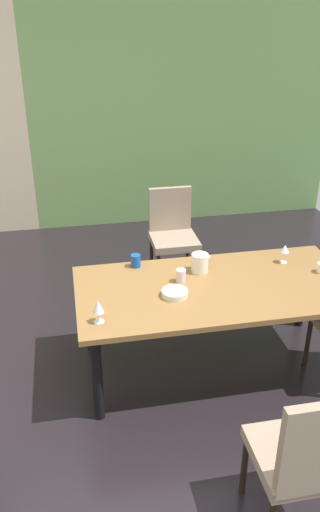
# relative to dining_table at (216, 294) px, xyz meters

# --- Properties ---
(ground_plane) EXTENTS (5.92, 6.23, 0.02)m
(ground_plane) POSITION_rel_dining_table_xyz_m (-0.60, -0.05, -0.65)
(ground_plane) COLOR black
(garden_window_panel) EXTENTS (3.74, 0.10, 2.87)m
(garden_window_panel) POSITION_rel_dining_table_xyz_m (0.49, 3.02, 0.80)
(garden_window_panel) COLOR #6C9354
(garden_window_panel) RESTS_ON ground_plane
(dining_table) EXTENTS (2.01, 0.97, 0.71)m
(dining_table) POSITION_rel_dining_table_xyz_m (0.00, 0.00, 0.00)
(dining_table) COLOR olive
(dining_table) RESTS_ON ground_plane
(chair_head_near) EXTENTS (0.44, 0.44, 0.99)m
(chair_head_near) POSITION_rel_dining_table_xyz_m (0.04, -1.41, -0.09)
(chair_head_near) COLOR gray
(chair_head_near) RESTS_ON ground_plane
(chair_head_far) EXTENTS (0.44, 0.45, 0.94)m
(chair_head_far) POSITION_rel_dining_table_xyz_m (-0.02, 1.40, -0.11)
(chair_head_far) COLOR gray
(chair_head_far) RESTS_ON ground_plane
(wine_glass_front) EXTENTS (0.07, 0.07, 0.15)m
(wine_glass_front) POSITION_rel_dining_table_xyz_m (0.62, 0.25, 0.19)
(wine_glass_front) COLOR silver
(wine_glass_front) RESTS_ON dining_table
(wine_glass_near_shelf) EXTENTS (0.07, 0.07, 0.16)m
(wine_glass_near_shelf) POSITION_rel_dining_table_xyz_m (-0.87, -0.30, 0.18)
(wine_glass_near_shelf) COLOR silver
(wine_glass_near_shelf) RESTS_ON dining_table
(serving_bowl_left) EXTENTS (0.18, 0.18, 0.04)m
(serving_bowl_left) POSITION_rel_dining_table_xyz_m (-0.32, -0.08, 0.09)
(serving_bowl_left) COLOR silver
(serving_bowl_left) RESTS_ON dining_table
(cup_east) EXTENTS (0.08, 0.08, 0.10)m
(cup_east) POSITION_rel_dining_table_xyz_m (-0.52, 0.40, 0.12)
(cup_east) COLOR #144AA0
(cup_east) RESTS_ON dining_table
(cup_corner) EXTENTS (0.07, 0.07, 0.10)m
(cup_corner) POSITION_rel_dining_table_xyz_m (-0.24, 0.10, 0.12)
(cup_corner) COLOR silver
(cup_corner) RESTS_ON dining_table
(pitcher_south) EXTENTS (0.14, 0.13, 0.15)m
(pitcher_south) POSITION_rel_dining_table_xyz_m (-0.06, 0.23, 0.14)
(pitcher_south) COLOR silver
(pitcher_south) RESTS_ON dining_table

